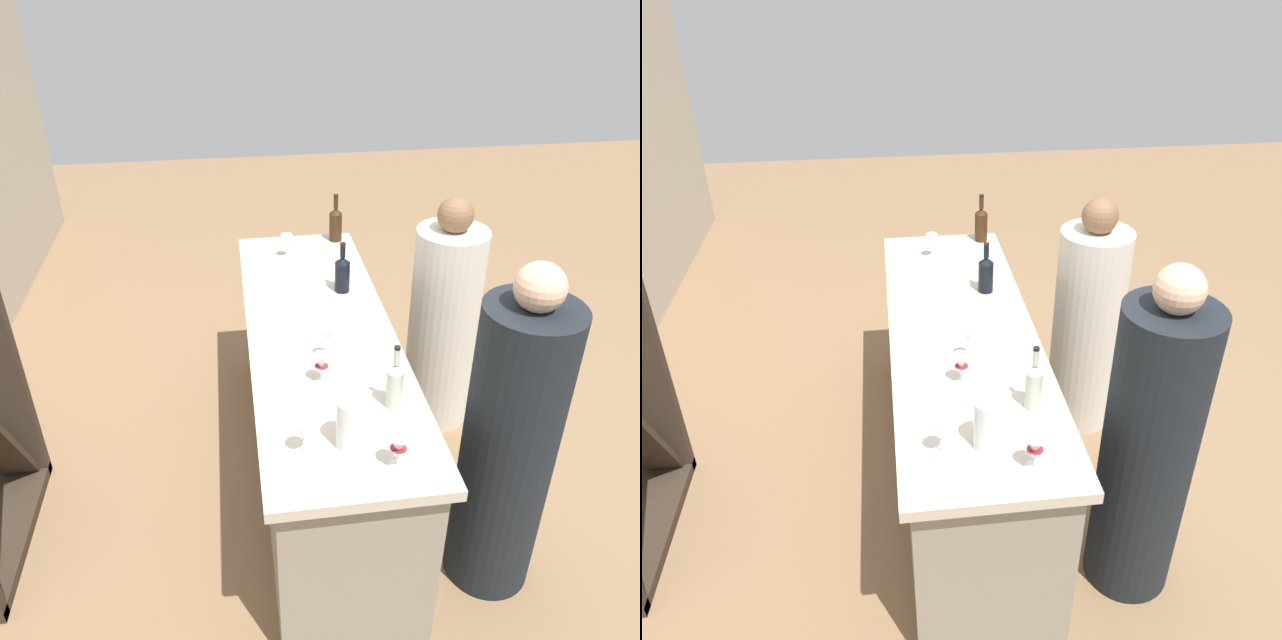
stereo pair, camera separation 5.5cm
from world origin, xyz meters
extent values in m
plane|color=#846647|center=(0.00, 0.00, 0.00)|extent=(12.00, 12.00, 0.00)
cube|color=gray|center=(0.00, 0.00, 0.44)|extent=(2.20, 0.64, 0.89)
cube|color=beige|center=(0.00, 0.00, 0.91)|extent=(2.28, 0.72, 0.05)
cube|color=#33281E|center=(-0.27, 1.65, 0.03)|extent=(0.97, 0.28, 0.06)
cylinder|color=#B7C6B2|center=(-0.64, -0.21, 1.02)|extent=(0.07, 0.07, 0.17)
cone|color=#B7C6B2|center=(-0.64, -0.21, 1.13)|extent=(0.07, 0.07, 0.03)
cylinder|color=#B7C6B2|center=(-0.64, -0.21, 1.18)|extent=(0.02, 0.02, 0.07)
cylinder|color=black|center=(-0.64, -0.21, 1.22)|extent=(0.03, 0.03, 0.01)
cylinder|color=black|center=(0.37, -0.18, 1.02)|extent=(0.08, 0.08, 0.17)
cone|color=black|center=(0.37, -0.18, 1.12)|extent=(0.08, 0.08, 0.03)
cylinder|color=black|center=(0.37, -0.18, 1.17)|extent=(0.03, 0.03, 0.07)
cylinder|color=black|center=(0.37, -0.18, 1.22)|extent=(0.03, 0.03, 0.01)
cylinder|color=#331E0F|center=(1.04, -0.25, 1.03)|extent=(0.08, 0.08, 0.18)
cone|color=#331E0F|center=(1.04, -0.25, 1.13)|extent=(0.08, 0.08, 0.03)
cylinder|color=#331E0F|center=(1.04, -0.25, 1.19)|extent=(0.03, 0.03, 0.08)
cylinder|color=black|center=(1.04, -0.25, 1.23)|extent=(0.03, 0.03, 0.01)
cylinder|color=white|center=(-0.99, -0.14, 0.94)|extent=(0.07, 0.07, 0.00)
cylinder|color=white|center=(-0.99, -0.14, 0.97)|extent=(0.01, 0.01, 0.06)
cone|color=white|center=(-0.99, -0.14, 1.04)|extent=(0.07, 0.07, 0.07)
cone|color=maroon|center=(-0.99, -0.14, 1.01)|extent=(0.06, 0.06, 0.02)
cylinder|color=white|center=(-0.26, 0.00, 0.94)|extent=(0.06, 0.06, 0.00)
cylinder|color=white|center=(-0.26, 0.00, 0.98)|extent=(0.01, 0.01, 0.07)
cone|color=white|center=(-0.26, 0.00, 1.05)|extent=(0.07, 0.07, 0.07)
cylinder|color=white|center=(-0.43, 0.06, 0.94)|extent=(0.06, 0.06, 0.00)
cylinder|color=white|center=(-0.43, 0.06, 0.97)|extent=(0.01, 0.01, 0.06)
cone|color=white|center=(-0.43, 0.06, 1.04)|extent=(0.07, 0.07, 0.08)
cone|color=maroon|center=(-0.43, 0.06, 1.01)|extent=(0.06, 0.06, 0.02)
cylinder|color=white|center=(0.83, 0.08, 0.94)|extent=(0.07, 0.07, 0.00)
cylinder|color=white|center=(0.83, 0.08, 0.98)|extent=(0.01, 0.01, 0.07)
cone|color=white|center=(0.83, 0.08, 1.05)|extent=(0.07, 0.07, 0.07)
cylinder|color=white|center=(-0.86, 0.19, 0.94)|extent=(0.07, 0.07, 0.00)
cylinder|color=white|center=(-0.86, 0.19, 0.97)|extent=(0.01, 0.01, 0.06)
cone|color=white|center=(-0.86, 0.19, 1.04)|extent=(0.08, 0.08, 0.07)
cylinder|color=silver|center=(-0.84, 0.01, 1.04)|extent=(0.11, 0.11, 0.21)
cylinder|color=black|center=(-0.76, -0.69, 0.72)|extent=(0.49, 0.49, 1.44)
sphere|color=#D8AD8C|center=(-0.76, -0.69, 1.52)|extent=(0.19, 0.19, 0.19)
cylinder|color=beige|center=(0.39, -0.78, 0.62)|extent=(0.41, 0.41, 1.25)
sphere|color=brown|center=(0.39, -0.78, 1.33)|extent=(0.20, 0.20, 0.20)
camera|label=1|loc=(-2.66, 0.39, 2.61)|focal=35.94mm
camera|label=2|loc=(-2.66, 0.33, 2.61)|focal=35.94mm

